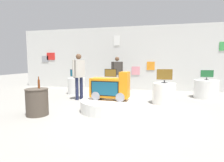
% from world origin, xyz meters
% --- Properties ---
extents(ground_plane, '(30.00, 30.00, 0.00)m').
position_xyz_m(ground_plane, '(0.00, 0.00, 0.00)').
color(ground_plane, gray).
extents(back_wall_display, '(12.59, 0.13, 3.18)m').
position_xyz_m(back_wall_display, '(0.01, 4.40, 1.59)').
color(back_wall_display, silver).
rests_on(back_wall_display, ground).
extents(main_display_pedestal, '(1.68, 1.68, 0.32)m').
position_xyz_m(main_display_pedestal, '(-0.29, 0.18, 0.16)').
color(main_display_pedestal, white).
rests_on(main_display_pedestal, ground).
extents(novelty_firetruck_tv, '(1.14, 0.47, 0.82)m').
position_xyz_m(novelty_firetruck_tv, '(-0.26, 0.17, 0.65)').
color(novelty_firetruck_tv, gray).
rests_on(novelty_firetruck_tv, main_display_pedestal).
extents(display_pedestal_left_rear, '(0.89, 0.89, 0.71)m').
position_xyz_m(display_pedestal_left_rear, '(2.93, 2.81, 0.35)').
color(display_pedestal_left_rear, white).
rests_on(display_pedestal_left_rear, ground).
extents(tv_on_left_rear, '(0.50, 0.17, 0.40)m').
position_xyz_m(tv_on_left_rear, '(2.93, 2.80, 0.94)').
color(tv_on_left_rear, black).
rests_on(tv_on_left_rear, display_pedestal_left_rear).
extents(display_pedestal_center_rear, '(0.75, 0.75, 0.71)m').
position_xyz_m(display_pedestal_center_rear, '(1.29, 1.41, 0.35)').
color(display_pedestal_center_rear, white).
rests_on(display_pedestal_center_rear, ground).
extents(tv_on_center_rear, '(0.56, 0.20, 0.48)m').
position_xyz_m(tv_on_center_rear, '(1.29, 1.41, 0.97)').
color(tv_on_center_rear, black).
rests_on(tv_on_center_rear, display_pedestal_center_rear).
extents(display_pedestal_right_rear, '(0.88, 0.88, 0.71)m').
position_xyz_m(display_pedestal_right_rear, '(-0.77, 2.29, 0.35)').
color(display_pedestal_right_rear, white).
rests_on(display_pedestal_right_rear, ground).
extents(tv_on_right_rear, '(0.50, 0.19, 0.42)m').
position_xyz_m(tv_on_right_rear, '(-0.77, 2.29, 0.94)').
color(tv_on_right_rear, black).
rests_on(tv_on_right_rear, display_pedestal_right_rear).
extents(display_pedestal_far_right, '(0.76, 0.76, 0.71)m').
position_xyz_m(display_pedestal_far_right, '(-2.39, 2.51, 0.35)').
color(display_pedestal_far_right, white).
rests_on(display_pedestal_far_right, ground).
extents(tv_on_far_right, '(0.51, 0.22, 0.38)m').
position_xyz_m(tv_on_far_right, '(-2.39, 2.51, 0.90)').
color(tv_on_far_right, black).
rests_on(tv_on_far_right, display_pedestal_far_right).
extents(side_table_round, '(0.59, 0.59, 0.71)m').
position_xyz_m(side_table_round, '(-2.04, -0.70, 0.36)').
color(side_table_round, '#4C4238').
rests_on(side_table_round, ground).
extents(bottle_on_side_table, '(0.06, 0.06, 0.31)m').
position_xyz_m(bottle_on_side_table, '(-2.03, -0.62, 0.83)').
color(bottle_on_side_table, brown).
rests_on(bottle_on_side_table, side_table_round).
extents(shopper_browsing_near_truck, '(0.36, 0.50, 1.70)m').
position_xyz_m(shopper_browsing_near_truck, '(-1.77, 1.41, 0.99)').
color(shopper_browsing_near_truck, '#1E233F').
rests_on(shopper_browsing_near_truck, ground).
extents(shopper_browsing_rear, '(0.51, 0.35, 1.65)m').
position_xyz_m(shopper_browsing_rear, '(-0.75, 3.48, 0.96)').
color(shopper_browsing_rear, '#B2ADA3').
rests_on(shopper_browsing_rear, ground).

